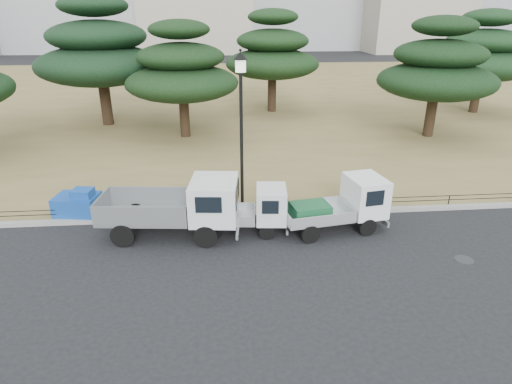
{
  "coord_description": "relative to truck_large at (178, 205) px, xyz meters",
  "views": [
    {
      "loc": [
        -1.29,
        -12.49,
        7.35
      ],
      "look_at": [
        0.0,
        2.0,
        1.3
      ],
      "focal_mm": 30.0,
      "sensor_mm": 36.0,
      "label": 1
    }
  ],
  "objects": [
    {
      "name": "ground",
      "position": [
        2.81,
        -1.37,
        -1.17
      ],
      "size": [
        220.0,
        220.0,
        0.0
      ],
      "primitive_type": "plane",
      "color": "black"
    },
    {
      "name": "lawn",
      "position": [
        2.81,
        29.23,
        -1.09
      ],
      "size": [
        120.0,
        56.0,
        0.15
      ],
      "primitive_type": "cube",
      "color": "olive",
      "rests_on": "ground"
    },
    {
      "name": "curb",
      "position": [
        2.81,
        1.23,
        -1.09
      ],
      "size": [
        120.0,
        0.25,
        0.16
      ],
      "primitive_type": "cube",
      "color": "gray",
      "rests_on": "ground"
    },
    {
      "name": "truck_large",
      "position": [
        0.0,
        0.0,
        0.0
      ],
      "size": [
        4.98,
        2.38,
        2.1
      ],
      "rotation": [
        0.0,
        0.0,
        -0.11
      ],
      "color": "black",
      "rests_on": "ground"
    },
    {
      "name": "truck_kei_front",
      "position": [
        2.51,
        0.05,
        -0.33
      ],
      "size": [
        3.3,
        1.64,
        1.69
      ],
      "rotation": [
        0.0,
        0.0,
        -0.09
      ],
      "color": "black",
      "rests_on": "ground"
    },
    {
      "name": "truck_kei_rear",
      "position": [
        5.86,
        -0.05,
        -0.2
      ],
      "size": [
        3.9,
        2.14,
        1.94
      ],
      "rotation": [
        0.0,
        0.0,
        0.16
      ],
      "color": "black",
      "rests_on": "ground"
    },
    {
      "name": "street_lamp",
      "position": [
        2.34,
        1.53,
        3.05
      ],
      "size": [
        0.54,
        0.54,
        6.02
      ],
      "color": "black",
      "rests_on": "lawn"
    },
    {
      "name": "pipe_fence",
      "position": [
        2.81,
        1.38,
        -0.73
      ],
      "size": [
        38.0,
        0.04,
        0.4
      ],
      "color": "black",
      "rests_on": "lawn"
    },
    {
      "name": "tarp_pile",
      "position": [
        -4.04,
        1.84,
        -0.59
      ],
      "size": [
        1.75,
        1.4,
        1.06
      ],
      "rotation": [
        0.0,
        0.0,
        -0.16
      ],
      "color": "#164AAE",
      "rests_on": "lawn"
    },
    {
      "name": "manhole",
      "position": [
        9.31,
        -2.57,
        -1.16
      ],
      "size": [
        0.6,
        0.6,
        0.01
      ],
      "primitive_type": "cylinder",
      "color": "#2D2D30",
      "rests_on": "ground"
    },
    {
      "name": "pine_west_near",
      "position": [
        -6.27,
        16.84,
        3.87
      ],
      "size": [
        8.47,
        8.47,
        8.47
      ],
      "color": "black",
      "rests_on": "lawn"
    },
    {
      "name": "pine_center_left",
      "position": [
        -0.6,
        13.07,
        3.02
      ],
      "size": [
        6.88,
        6.88,
        6.99
      ],
      "color": "black",
      "rests_on": "lawn"
    },
    {
      "name": "pine_center_right",
      "position": [
        5.83,
        20.28,
        3.42
      ],
      "size": [
        7.23,
        7.23,
        7.67
      ],
      "color": "black",
      "rests_on": "lawn"
    },
    {
      "name": "pine_east_near",
      "position": [
        14.89,
        11.83,
        3.14
      ],
      "size": [
        7.13,
        7.13,
        7.2
      ],
      "color": "black",
      "rests_on": "lawn"
    },
    {
      "name": "pine_east_far",
      "position": [
        21.82,
        18.48,
        3.4
      ],
      "size": [
        7.61,
        7.61,
        7.65
      ],
      "color": "black",
      "rests_on": "lawn"
    }
  ]
}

